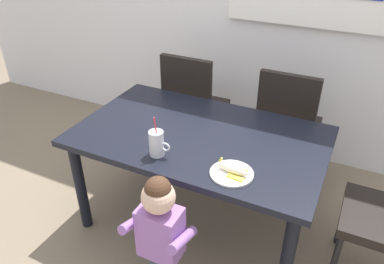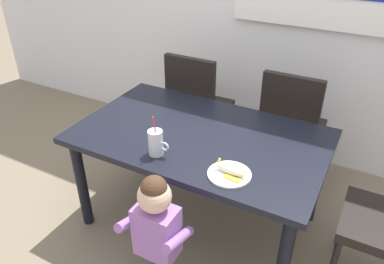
{
  "view_description": "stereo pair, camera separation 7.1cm",
  "coord_description": "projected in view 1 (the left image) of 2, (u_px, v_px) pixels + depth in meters",
  "views": [
    {
      "loc": [
        0.82,
        -1.78,
        1.92
      ],
      "look_at": [
        -0.01,
        -0.09,
        0.78
      ],
      "focal_mm": 34.89,
      "sensor_mm": 36.0,
      "label": 1
    },
    {
      "loc": [
        0.88,
        -1.75,
        1.92
      ],
      "look_at": [
        -0.01,
        -0.09,
        0.78
      ],
      "focal_mm": 34.89,
      "sensor_mm": 36.0,
      "label": 2
    }
  ],
  "objects": [
    {
      "name": "milk_cup",
      "position": [
        157.0,
        145.0,
        2.07
      ],
      "size": [
        0.13,
        0.08,
        0.25
      ],
      "color": "silver",
      "rests_on": "dining_table"
    },
    {
      "name": "toddler_standing",
      "position": [
        160.0,
        227.0,
        1.89
      ],
      "size": [
        0.33,
        0.24,
        0.84
      ],
      "color": "#3F4760",
      "rests_on": "ground"
    },
    {
      "name": "dining_table",
      "position": [
        200.0,
        146.0,
        2.34
      ],
      "size": [
        1.53,
        0.93,
        0.72
      ],
      "color": "black",
      "rests_on": "ground"
    },
    {
      "name": "dining_chair_left",
      "position": [
        192.0,
        102.0,
        3.07
      ],
      "size": [
        0.44,
        0.44,
        0.96
      ],
      "rotation": [
        0.0,
        0.0,
        3.14
      ],
      "color": "black",
      "rests_on": "ground"
    },
    {
      "name": "ground_plane",
      "position": [
        199.0,
        219.0,
        2.67
      ],
      "size": [
        24.0,
        24.0,
        0.0
      ],
      "primitive_type": "plane",
      "color": "#7A6B56"
    },
    {
      "name": "peeled_banana",
      "position": [
        234.0,
        170.0,
        1.93
      ],
      "size": [
        0.17,
        0.11,
        0.07
      ],
      "rotation": [
        0.0,
        0.0,
        -0.1
      ],
      "color": "#F4EAC6",
      "rests_on": "snack_plate"
    },
    {
      "name": "dining_chair_right",
      "position": [
        287.0,
        121.0,
        2.79
      ],
      "size": [
        0.44,
        0.44,
        0.96
      ],
      "rotation": [
        0.0,
        0.0,
        3.14
      ],
      "color": "black",
      "rests_on": "ground"
    },
    {
      "name": "snack_plate",
      "position": [
        232.0,
        173.0,
        1.95
      ],
      "size": [
        0.23,
        0.23,
        0.01
      ],
      "primitive_type": "cylinder",
      "color": "white",
      "rests_on": "dining_table"
    }
  ]
}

